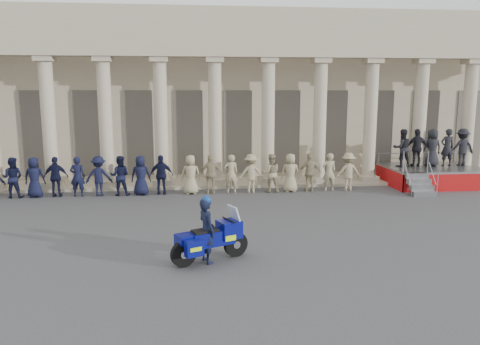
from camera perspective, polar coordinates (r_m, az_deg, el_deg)
name	(u,v)px	position (r m, az deg, el deg)	size (l,w,h in m)	color
ground	(188,237)	(15.49, -6.34, -7.77)	(90.00, 90.00, 0.00)	#3B3B3D
building	(189,94)	(29.53, -6.29, 9.45)	(40.00, 12.50, 9.00)	tan
officer_rank	(119,176)	(21.90, -14.53, -0.39)	(22.13, 0.69, 1.82)	black
reviewing_stand	(433,154)	(25.52, 22.47, 2.06)	(4.62, 4.34, 2.83)	gray
motorcycle	(211,239)	(13.09, -3.57, -8.06)	(2.19, 1.42, 1.50)	black
rider	(207,229)	(12.94, -4.09, -6.92)	(0.67, 0.78, 1.90)	black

